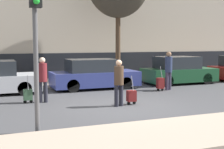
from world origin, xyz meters
The scene contains 13 objects.
ground_plane centered at (0.00, 0.00, 0.00)m, with size 80.00×80.00×0.00m, color #424244.
sidewalk_near centered at (0.00, -3.75, 0.06)m, with size 28.00×2.50×0.12m.
sidewalk_far centered at (0.00, 7.00, 0.06)m, with size 28.00×3.00×0.12m.
building_facade centered at (0.00, 10.83, 4.95)m, with size 28.00×3.33×9.93m.
parked_car_1 centered at (0.42, 4.45, 0.67)m, with size 4.23×1.80×1.45m.
parked_car_2 centered at (5.34, 4.54, 0.69)m, with size 3.94×1.85×1.49m.
pedestrian_left centered at (-2.49, 1.75, 0.97)m, with size 0.35×0.34×1.71m.
trolley_left centered at (-3.03, 1.83, 0.32)m, with size 0.34×0.29×1.06m.
pedestrian_center centered at (-0.10, 0.05, 0.93)m, with size 0.35×0.34×1.65m.
trolley_center centered at (0.44, 0.15, 0.32)m, with size 0.34×0.29×1.06m.
pedestrian_right centered at (3.58, 2.72, 1.05)m, with size 0.34×0.34×1.83m.
trolley_right centered at (3.05, 2.56, 0.37)m, with size 0.34×0.29×1.16m.
traffic_light centered at (-3.26, -2.36, 2.75)m, with size 0.28×0.47×3.87m.
Camera 1 is at (-4.32, -10.00, 2.25)m, focal length 50.00 mm.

